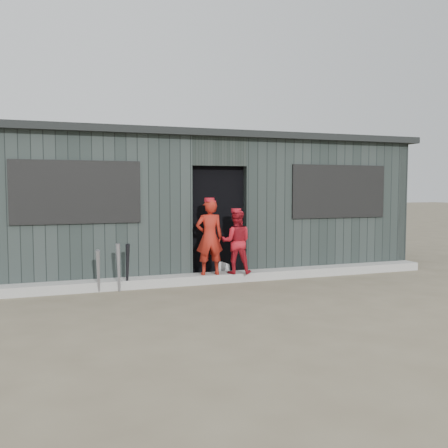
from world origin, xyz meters
name	(u,v)px	position (x,y,z in m)	size (l,w,h in m)	color
ground	(268,305)	(0.00, 0.00, 0.00)	(80.00, 80.00, 0.00)	brown
curb	(224,277)	(0.00, 1.82, 0.07)	(8.00, 0.36, 0.15)	#989793
bat_left	(98,271)	(-2.13, 1.56, 0.34)	(0.07, 0.07, 0.70)	gray
bat_mid	(119,268)	(-1.83, 1.55, 0.38)	(0.07, 0.07, 0.76)	gray
bat_right	(127,267)	(-1.68, 1.62, 0.38)	(0.07, 0.07, 0.75)	black
player_red_left	(209,237)	(-0.28, 1.75, 0.79)	(0.47, 0.31, 1.28)	maroon
player_red_right	(236,242)	(0.19, 1.72, 0.70)	(0.53, 0.41, 1.09)	#A4141F
player_grey_back	(222,241)	(0.15, 2.32, 0.65)	(0.64, 0.42, 1.31)	#B5B5B5
dugout	(195,204)	(0.00, 3.50, 1.29)	(8.30, 3.30, 2.62)	black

